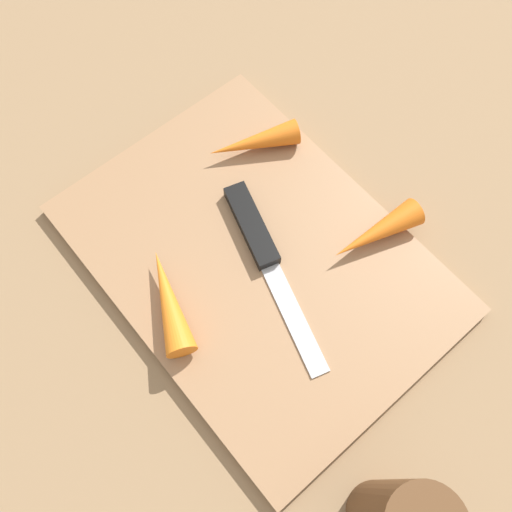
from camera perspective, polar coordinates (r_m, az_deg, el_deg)
ground_plane at (r=0.52m, az=0.00°, el=-0.52°), size 1.40×1.40×0.00m
cutting_board at (r=0.51m, az=0.00°, el=-0.26°), size 0.36×0.26×0.01m
knife at (r=0.51m, az=0.10°, el=2.06°), size 0.20×0.08×0.01m
carrot_medium at (r=0.55m, az=-0.26°, el=12.08°), size 0.06×0.10×0.03m
carrot_shortest at (r=0.51m, az=12.74°, el=2.42°), size 0.04×0.10×0.03m
carrot_longest at (r=0.48m, az=-9.36°, el=-4.71°), size 0.10×0.06×0.03m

